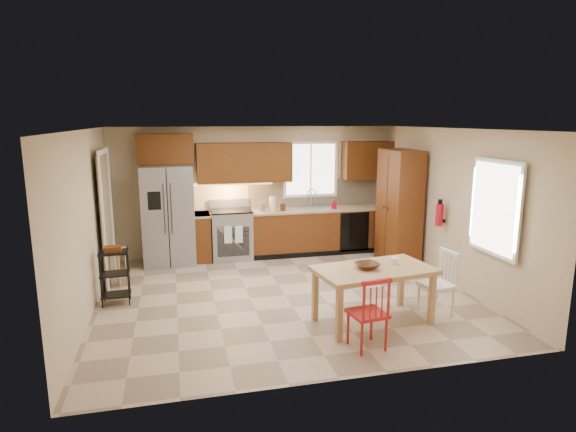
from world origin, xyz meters
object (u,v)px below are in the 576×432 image
at_px(chair_white, 437,284).
at_px(refrigerator, 168,215).
at_px(chair_red, 367,312).
at_px(soap_bottle, 334,204).
at_px(fire_extinguisher, 439,215).
at_px(range_stove, 231,235).
at_px(bar_stool, 118,268).
at_px(table_jar, 394,262).
at_px(table_bowl, 367,269).
at_px(dining_table, 373,296).
at_px(pantry, 399,207).
at_px(utility_cart, 115,277).

bearing_deg(chair_white, refrigerator, 38.81).
bearing_deg(chair_red, soap_bottle, 68.60).
bearing_deg(fire_extinguisher, range_stove, 147.38).
xyz_separation_m(chair_red, bar_stool, (-3.04, 2.89, -0.13)).
relative_size(chair_white, bar_stool, 1.41).
relative_size(table_jar, bar_stool, 0.20).
bearing_deg(fire_extinguisher, table_bowl, -142.96).
bearing_deg(dining_table, chair_white, -5.15).
distance_m(chair_white, bar_stool, 4.87).
relative_size(dining_table, table_jar, 12.13).
height_order(soap_bottle, bar_stool, soap_bottle).
relative_size(chair_red, chair_white, 1.00).
relative_size(pantry, bar_stool, 3.35).
xyz_separation_m(soap_bottle, bar_stool, (-3.98, -1.09, -0.68)).
height_order(fire_extinguisher, table_bowl, fire_extinguisher).
relative_size(table_jar, utility_cart, 0.15).
bearing_deg(table_bowl, chair_red, -111.48).
xyz_separation_m(refrigerator, table_bowl, (2.50, -3.36, -0.17)).
bearing_deg(pantry, utility_cart, -169.08).
bearing_deg(dining_table, range_stove, 104.73).
height_order(bar_stool, utility_cart, utility_cart).
height_order(fire_extinguisher, utility_cart, fire_extinguisher).
bearing_deg(refrigerator, pantry, -12.62).
height_order(chair_red, chair_white, same).
relative_size(soap_bottle, table_bowl, 0.63).
relative_size(range_stove, chair_red, 1.04).
xyz_separation_m(refrigerator, chair_red, (2.24, -4.01, -0.47)).
height_order(soap_bottle, pantry, pantry).
distance_m(soap_bottle, fire_extinguisher, 2.27).
bearing_deg(utility_cart, chair_red, -37.76).
relative_size(range_stove, chair_white, 1.04).
xyz_separation_m(dining_table, chair_red, (-0.35, -0.65, 0.08)).
bearing_deg(range_stove, pantry, -18.29).
bearing_deg(chair_red, table_bowl, 60.36).
height_order(pantry, dining_table, pantry).
xyz_separation_m(fire_extinguisher, dining_table, (-1.74, -1.38, -0.73)).
distance_m(dining_table, chair_white, 0.95).
bearing_deg(pantry, soap_bottle, 136.55).
xyz_separation_m(soap_bottle, chair_white, (0.36, -3.28, -0.55)).
height_order(table_bowl, table_jar, table_jar).
relative_size(refrigerator, fire_extinguisher, 5.06).
xyz_separation_m(chair_red, utility_cart, (-3.01, 2.14, -0.04)).
bearing_deg(chair_white, range_stove, 27.24).
bearing_deg(table_bowl, dining_table, 0.00).
bearing_deg(chair_white, dining_table, 84.85).
relative_size(dining_table, utility_cart, 1.85).
bearing_deg(range_stove, refrigerator, -177.01).
relative_size(range_stove, dining_table, 0.61).
height_order(refrigerator, bar_stool, refrigerator).
height_order(soap_bottle, table_jar, soap_bottle).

